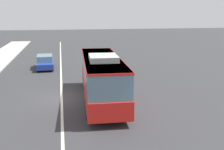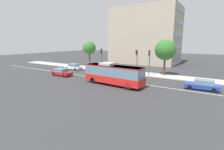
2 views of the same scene
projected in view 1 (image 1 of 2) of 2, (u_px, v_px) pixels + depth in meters
ground_plane at (62, 98)px, 19.45m from camera, size 160.00×160.00×0.00m
lane_centre_line at (62, 98)px, 19.45m from camera, size 76.00×0.16×0.01m
transit_bus at (102, 76)px, 18.46m from camera, size 10.12×3.05×3.46m
sedan_blue at (45, 62)px, 29.56m from camera, size 4.56×1.96×1.46m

